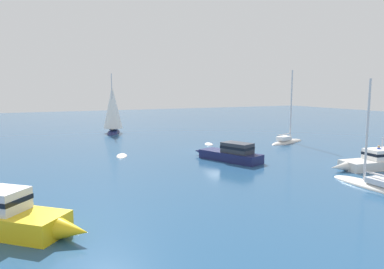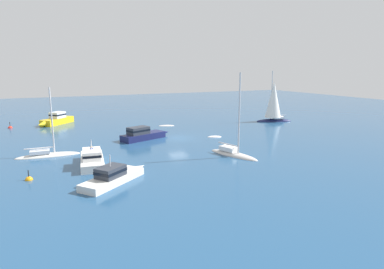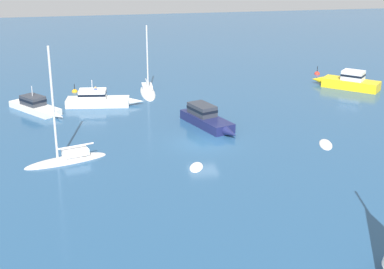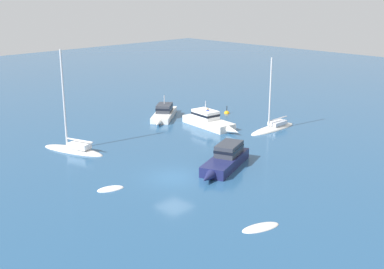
{
  "view_description": "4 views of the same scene",
  "coord_description": "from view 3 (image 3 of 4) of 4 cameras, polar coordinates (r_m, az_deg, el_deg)",
  "views": [
    {
      "loc": [
        33.27,
        -18.84,
        6.88
      ],
      "look_at": [
        2.11,
        -4.12,
        2.4
      ],
      "focal_mm": 33.12,
      "sensor_mm": 36.0,
      "label": 1
    },
    {
      "loc": [
        17.38,
        42.03,
        9.58
      ],
      "look_at": [
        -1.58,
        1.22,
        0.6
      ],
      "focal_mm": 31.13,
      "sensor_mm": 36.0,
      "label": 2
    },
    {
      "loc": [
        -44.35,
        8.95,
        17.01
      ],
      "look_at": [
        0.75,
        0.83,
        0.61
      ],
      "focal_mm": 53.47,
      "sensor_mm": 36.0,
      "label": 3
    },
    {
      "loc": [
        -25.09,
        -27.26,
        14.31
      ],
      "look_at": [
        2.71,
        0.72,
        2.8
      ],
      "focal_mm": 47.28,
      "sensor_mm": 36.0,
      "label": 4
    }
  ],
  "objects": [
    {
      "name": "dinghy",
      "position": [
        43.54,
        0.43,
        -3.31
      ],
      "size": [
        2.22,
        1.58,
        0.39
      ],
      "rotation": [
        0.0,
        0.0,
        5.96
      ],
      "color": "white",
      "rests_on": "ground"
    },
    {
      "name": "launch",
      "position": [
        59.01,
        -15.36,
        2.8
      ],
      "size": [
        6.95,
        5.85,
        2.51
      ],
      "rotation": [
        0.0,
        0.0,
        3.81
      ],
      "color": "silver",
      "rests_on": "ground"
    },
    {
      "name": "cabin_cruiser",
      "position": [
        67.69,
        15.37,
        5.12
      ],
      "size": [
        6.42,
        6.84,
        2.11
      ],
      "rotation": [
        0.0,
        0.0,
        0.83
      ],
      "color": "yellow",
      "rests_on": "ground"
    },
    {
      "name": "sloop",
      "position": [
        63.8,
        -4.44,
        4.3
      ],
      "size": [
        6.78,
        1.72,
        7.95
      ],
      "rotation": [
        0.0,
        0.0,
        3.12
      ],
      "color": "silver",
      "rests_on": "ground"
    },
    {
      "name": "motor_cruiser",
      "position": [
        52.63,
        1.48,
        1.65
      ],
      "size": [
        7.83,
        4.17,
        1.83
      ],
      "rotation": [
        0.0,
        0.0,
        3.51
      ],
      "color": "#191E4C",
      "rests_on": "ground"
    },
    {
      "name": "powerboat",
      "position": [
        59.52,
        -9.33,
        3.49
      ],
      "size": [
        2.94,
        8.05,
        2.7
      ],
      "rotation": [
        0.0,
        0.0,
        4.59
      ],
      "color": "silver",
      "rests_on": "ground"
    },
    {
      "name": "channel_buoy",
      "position": [
        73.78,
        12.36,
        5.91
      ],
      "size": [
        0.68,
        0.68,
        1.33
      ],
      "color": "red",
      "rests_on": "ground"
    },
    {
      "name": "sailboat_1",
      "position": [
        45.62,
        -12.37,
        -2.38
      ],
      "size": [
        3.48,
        6.68,
        9.57
      ],
      "rotation": [
        0.0,
        0.0,
        1.89
      ],
      "color": "silver",
      "rests_on": "ground"
    },
    {
      "name": "tender",
      "position": [
        49.4,
        13.19,
        -0.99
      ],
      "size": [
        2.86,
        1.79,
        0.32
      ],
      "rotation": [
        0.0,
        0.0,
        2.85
      ],
      "color": "silver",
      "rests_on": "ground"
    },
    {
      "name": "ground_plane",
      "position": [
        48.34,
        1.12,
        -0.92
      ],
      "size": [
        160.0,
        160.0,
        0.0
      ],
      "primitive_type": "plane",
      "color": "navy"
    },
    {
      "name": "mooring_buoy",
      "position": [
        65.27,
        -11.62,
        4.18
      ],
      "size": [
        0.65,
        0.65,
        1.22
      ],
      "color": "orange",
      "rests_on": "ground"
    }
  ]
}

